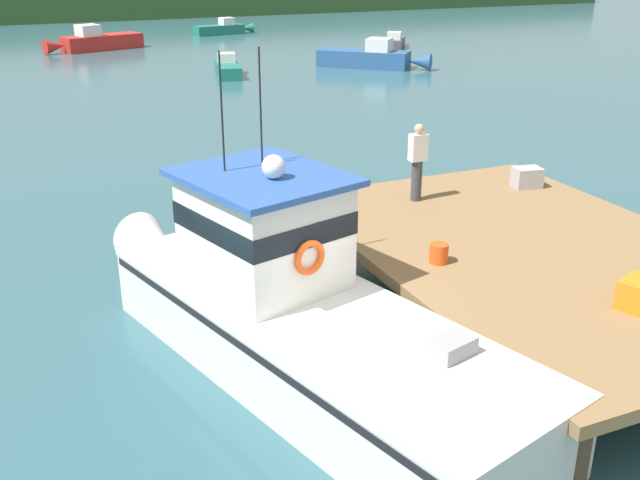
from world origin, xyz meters
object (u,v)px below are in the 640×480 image
object	(u,v)px
crate_single_by_cleat	(527,177)
moored_boat_near_channel	(223,29)
main_fishing_boat	(290,307)
deckhand_by_the_boat	(418,161)
bait_bucket	(439,253)
moored_boat_off_the_point	(227,68)
moored_boat_outer_mooring	(394,42)
crate_stack_mid_dock	(638,294)
moored_boat_far_left	(96,41)
moored_boat_far_right	(371,57)

from	to	relation	value
crate_single_by_cleat	moored_boat_near_channel	xyz separation A→B (m)	(5.59, 41.91, -1.02)
main_fishing_boat	deckhand_by_the_boat	xyz separation A→B (m)	(4.12, 3.18, 1.05)
bait_bucket	moored_boat_off_the_point	world-z (taller)	bait_bucket
moored_boat_outer_mooring	moored_boat_near_channel	size ratio (longest dim) A/B	0.83
deckhand_by_the_boat	moored_boat_off_the_point	world-z (taller)	deckhand_by_the_boat
crate_single_by_cleat	crate_stack_mid_dock	size ratio (longest dim) A/B	1.00
moored_boat_far_left	moored_boat_near_channel	world-z (taller)	moored_boat_far_left
moored_boat_far_left	moored_boat_near_channel	xyz separation A→B (m)	(9.85, 5.25, -0.14)
crate_single_by_cleat	bait_bucket	xyz separation A→B (m)	(-4.05, -2.81, -0.05)
bait_bucket	deckhand_by_the_boat	distance (m)	3.37
main_fishing_boat	moored_boat_outer_mooring	xyz separation A→B (m)	(20.18, 32.94, -0.64)
main_fishing_boat	bait_bucket	world-z (taller)	main_fishing_boat
moored_boat_near_channel	deckhand_by_the_boat	bearing A→B (deg)	-101.27
moored_boat_off_the_point	moored_boat_far_left	distance (m)	13.29
crate_single_by_cleat	crate_stack_mid_dock	bearing A→B (deg)	-112.58
main_fishing_boat	moored_boat_off_the_point	size ratio (longest dim) A/B	2.33
moored_boat_far_right	main_fishing_boat	bearing A→B (deg)	-119.79
crate_single_by_cleat	main_fishing_boat	bearing A→B (deg)	-156.46
crate_stack_mid_dock	moored_boat_far_left	xyz separation A→B (m)	(-2.00, 42.08, -0.88)
crate_stack_mid_dock	bait_bucket	world-z (taller)	crate_stack_mid_dock
crate_single_by_cleat	deckhand_by_the_boat	distance (m)	2.79
moored_boat_far_right	moored_boat_outer_mooring	bearing A→B (deg)	52.19
crate_stack_mid_dock	moored_boat_outer_mooring	xyz separation A→B (m)	(15.60, 35.39, -1.06)
moored_boat_outer_mooring	moored_boat_far_right	xyz separation A→B (m)	(-5.03, -6.48, 0.17)
crate_stack_mid_dock	moored_boat_far_right	xyz separation A→B (m)	(10.57, 28.90, -0.89)
crate_single_by_cleat	moored_boat_outer_mooring	bearing A→B (deg)	65.99
bait_bucket	moored_boat_far_left	distance (m)	39.48
moored_boat_far_left	moored_boat_far_right	xyz separation A→B (m)	(12.57, -13.18, -0.01)
moored_boat_far_left	bait_bucket	bearing A→B (deg)	-89.70
moored_boat_off_the_point	moored_boat_far_left	xyz separation A→B (m)	(-4.76, 12.40, 0.18)
bait_bucket	moored_boat_outer_mooring	distance (m)	37.12
moored_boat_near_channel	main_fishing_boat	bearing A→B (deg)	-105.47
crate_stack_mid_dock	moored_boat_far_right	bearing A→B (deg)	69.91
crate_stack_mid_dock	moored_boat_outer_mooring	bearing A→B (deg)	66.20
crate_stack_mid_dock	moored_boat_near_channel	distance (m)	47.99
deckhand_by_the_boat	moored_boat_near_channel	distance (m)	42.55
bait_bucket	moored_boat_near_channel	bearing A→B (deg)	77.83
deckhand_by_the_boat	moored_boat_far_left	size ratio (longest dim) A/B	0.26
moored_boat_far_left	moored_boat_near_channel	distance (m)	11.16
moored_boat_far_left	moored_boat_far_right	bearing A→B (deg)	-46.34
moored_boat_far_left	moored_boat_outer_mooring	bearing A→B (deg)	-20.81
main_fishing_boat	crate_single_by_cleat	distance (m)	7.46
main_fishing_boat	moored_boat_outer_mooring	bearing A→B (deg)	58.51
crate_single_by_cleat	crate_stack_mid_dock	distance (m)	5.87
main_fishing_boat	moored_boat_near_channel	bearing A→B (deg)	74.53
bait_bucket	moored_boat_outer_mooring	xyz separation A→B (m)	(17.40, 32.78, -1.01)
crate_stack_mid_dock	moored_boat_off_the_point	size ratio (longest dim) A/B	0.14
moored_boat_outer_mooring	moored_boat_off_the_point	bearing A→B (deg)	-156.04
crate_stack_mid_dock	moored_boat_off_the_point	distance (m)	29.82
main_fishing_boat	moored_boat_outer_mooring	world-z (taller)	main_fishing_boat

